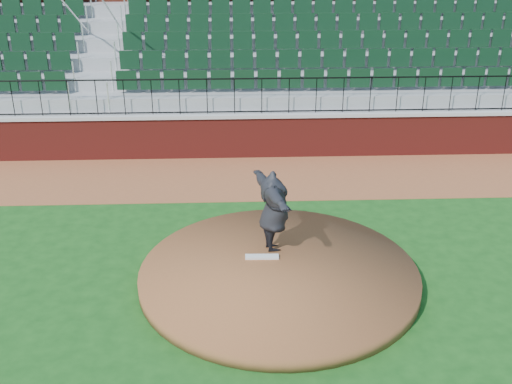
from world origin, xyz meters
TOP-DOWN VIEW (x-y plane):
  - ground at (0.00, 0.00)m, footprint 90.00×90.00m
  - warning_track at (0.00, 5.40)m, footprint 34.00×3.20m
  - field_wall at (0.00, 7.00)m, footprint 34.00×0.35m
  - wall_cap at (0.00, 7.00)m, footprint 34.00×0.45m
  - wall_railing at (0.00, 7.00)m, footprint 34.00×0.05m
  - seating_stands at (0.00, 9.72)m, footprint 34.00×5.10m
  - concourse_wall at (0.00, 12.52)m, footprint 34.00×0.50m
  - pitchers_mound at (0.39, 0.13)m, footprint 5.42×5.42m
  - pitching_rubber at (0.08, 0.61)m, footprint 0.68×0.18m
  - pitcher at (0.34, 0.97)m, footprint 1.05×2.21m

SIDE VIEW (x-z plane):
  - ground at x=0.00m, z-range 0.00..0.00m
  - warning_track at x=0.00m, z-range 0.00..0.01m
  - pitchers_mound at x=0.39m, z-range 0.00..0.25m
  - pitching_rubber at x=0.08m, z-range 0.25..0.29m
  - field_wall at x=0.00m, z-range 0.00..1.20m
  - pitcher at x=0.34m, z-range 0.25..1.99m
  - wall_cap at x=0.00m, z-range 1.20..1.30m
  - wall_railing at x=0.00m, z-range 1.30..2.30m
  - seating_stands at x=0.00m, z-range 0.00..4.60m
  - concourse_wall at x=0.00m, z-range 0.00..5.50m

